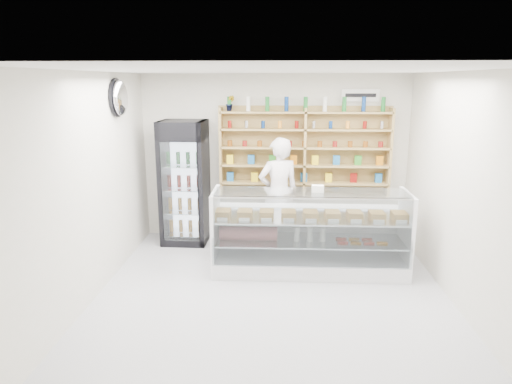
{
  "coord_description": "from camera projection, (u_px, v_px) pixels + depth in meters",
  "views": [
    {
      "loc": [
        0.05,
        -5.24,
        2.69
      ],
      "look_at": [
        -0.24,
        0.9,
        1.18
      ],
      "focal_mm": 32.0,
      "sensor_mm": 36.0,
      "label": 1
    }
  ],
  "objects": [
    {
      "name": "drinks_cooler",
      "position": [
        185.0,
        182.0,
        7.62
      ],
      "size": [
        0.76,
        0.74,
        2.06
      ],
      "rotation": [
        0.0,
        0.0,
        -0.03
      ],
      "color": "black",
      "rests_on": "floor"
    },
    {
      "name": "wall_sign",
      "position": [
        360.0,
        95.0,
        7.47
      ],
      "size": [
        0.62,
        0.03,
        0.2
      ],
      "primitive_type": "cube",
      "color": "white",
      "rests_on": "back_wall"
    },
    {
      "name": "display_counter",
      "position": [
        309.0,
        249.0,
        6.55
      ],
      "size": [
        2.74,
        0.82,
        1.19
      ],
      "color": "white",
      "rests_on": "floor"
    },
    {
      "name": "wall_shelving",
      "position": [
        305.0,
        148.0,
        7.59
      ],
      "size": [
        2.84,
        0.28,
        1.33
      ],
      "color": "#AB8850",
      "rests_on": "back_wall"
    },
    {
      "name": "shop_worker",
      "position": [
        279.0,
        194.0,
        7.33
      ],
      "size": [
        0.77,
        0.63,
        1.83
      ],
      "primitive_type": "imported",
      "rotation": [
        0.0,
        0.0,
        3.47
      ],
      "color": "silver",
      "rests_on": "floor"
    },
    {
      "name": "security_mirror",
      "position": [
        120.0,
        98.0,
        6.4
      ],
      "size": [
        0.15,
        0.5,
        0.5
      ],
      "primitive_type": "ellipsoid",
      "color": "silver",
      "rests_on": "left_wall"
    },
    {
      "name": "potted_plant",
      "position": [
        230.0,
        103.0,
        7.47
      ],
      "size": [
        0.15,
        0.12,
        0.26
      ],
      "primitive_type": "imported",
      "rotation": [
        0.0,
        0.0,
        0.06
      ],
      "color": "#1E6626",
      "rests_on": "wall_shelving"
    },
    {
      "name": "room",
      "position": [
        273.0,
        192.0,
        5.39
      ],
      "size": [
        5.0,
        5.0,
        5.0
      ],
      "color": "#A5A4A9",
      "rests_on": "ground"
    }
  ]
}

